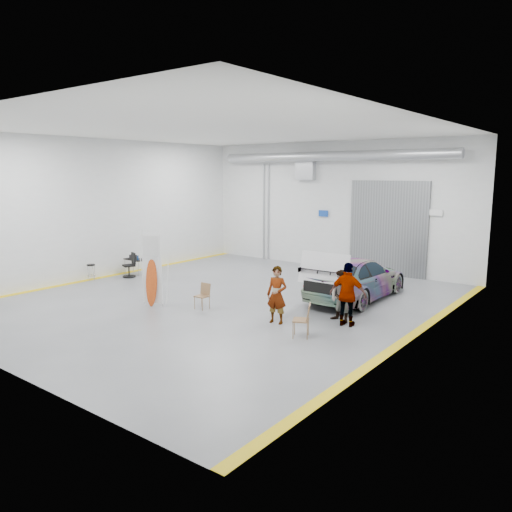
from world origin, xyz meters
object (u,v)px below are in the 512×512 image
Objects in this scene: sedan_car at (356,278)px; office_chair at (130,267)px; work_table at (135,259)px; folding_chair_near at (202,301)px; folding_chair_far at (301,327)px; person_b at (342,296)px; person_c at (348,295)px; person_a at (277,295)px; shop_stool at (91,273)px; surfboard_display at (150,275)px.

office_chair is at bearing 13.94° from sedan_car.
work_table is 0.73m from office_chair.
folding_chair_near is at bearing 4.29° from office_chair.
folding_chair_far is at bearing -7.39° from folding_chair_near.
person_b is 10.57m from office_chair.
person_c is 4.98m from folding_chair_near.
person_a is at bearing -130.76° from person_b.
office_chair is (-9.60, -2.58, -0.29)m from sedan_car.
person_a reaches higher than shop_stool.
sedan_car is 7.35m from surfboard_display.
person_c is (0.34, -0.26, 0.16)m from person_b.
office_chair is (-10.90, 0.60, -0.50)m from person_c.
person_c reaches higher than shop_stool.
sedan_car is at bearing 28.12° from surfboard_display.
folding_chair_near is at bearing 51.00° from sedan_car.
person_b is 0.61× the size of surfboard_display.
folding_chair_far reaches higher than work_table.
sedan_car is 4.27m from person_a.
shop_stool is (-11.25, -1.17, -0.46)m from person_b.
person_c is 2.01× the size of folding_chair_far.
folding_chair_near is (1.69, 0.77, -0.81)m from surfboard_display.
surfboard_display is at bearing -113.75° from folding_chair_far.
shop_stool is at bearing 169.34° from person_a.
sedan_car is 3.22× the size of person_b.
surfboard_display is 5.81m from work_table.
person_c reaches higher than folding_chair_far.
person_b is 0.45m from person_c.
office_chair is (0.38, -0.58, -0.22)m from work_table.
person_a is at bearing 20.73° from person_c.
person_b is 1.69× the size of folding_chair_far.
folding_chair_far is at bearing -88.03° from person_b.
work_table is (-9.43, 2.24, -0.20)m from person_a.
person_b is 2.29× the size of shop_stool.
shop_stool is at bearing -93.13° from office_chair.
surfboard_display is at bearing -12.47° from shop_stool.
person_a is 2.13m from person_c.
sedan_car is 5.44× the size of folding_chair_far.
work_table is at bearing 128.94° from surfboard_display.
folding_chair_near is at bearing 7.26° from surfboard_display.
person_c is 2.24× the size of folding_chair_near.
folding_chair_far is at bearing 63.22° from person_c.
shop_stool is (-11.03, 0.80, 0.05)m from folding_chair_far.
sedan_car is 6.06× the size of folding_chair_near.
person_a is 1.59× the size of work_table.
surfboard_display is 3.08× the size of folding_chair_near.
sedan_car reaches higher than work_table.
surfboard_display reaches higher than office_chair.
person_c is at bearing -29.86° from person_b.
surfboard_display reaches higher than folding_chair_far.
shop_stool is (-5.12, 1.13, -0.73)m from surfboard_display.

